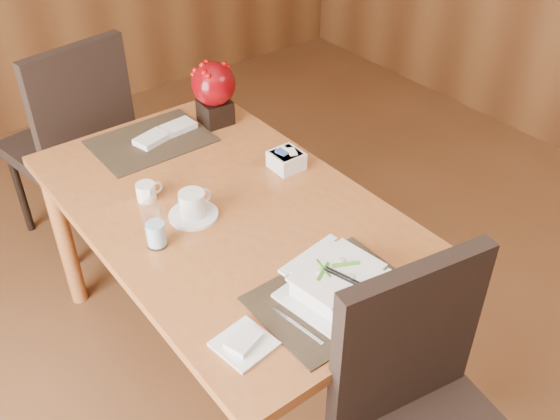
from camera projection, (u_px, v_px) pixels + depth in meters
dining_table at (229, 229)px, 2.20m from camera, size 0.90×1.50×0.75m
placemat_near at (334, 297)px, 1.79m from camera, size 0.45×0.33×0.01m
placemat_far at (151, 141)px, 2.48m from camera, size 0.45×0.33×0.01m
soup_setting at (336, 285)px, 1.76m from camera, size 0.29×0.29×0.11m
coffee_cup at (193, 207)px, 2.07m from camera, size 0.17×0.17×0.09m
water_glass at (155, 225)px, 1.93m from camera, size 0.08×0.08×0.16m
creamer_jug at (146, 192)px, 2.15m from camera, size 0.09×0.09×0.06m
sugar_caddy at (286, 160)px, 2.31m from camera, size 0.11×0.11×0.07m
berry_decor at (214, 90)px, 2.52m from camera, size 0.18×0.18×0.26m
napkins_far at (167, 132)px, 2.51m from camera, size 0.28×0.14×0.02m
bread_plate at (244, 344)px, 1.65m from camera, size 0.16×0.16×0.01m
near_chair at (427, 419)px, 1.67m from camera, size 0.55×0.55×1.02m
far_chair at (74, 135)px, 2.84m from camera, size 0.56×0.57×1.05m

